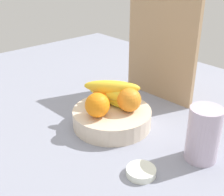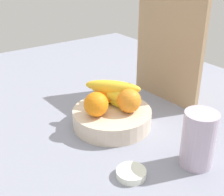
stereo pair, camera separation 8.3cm
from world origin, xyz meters
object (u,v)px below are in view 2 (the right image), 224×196
object	(u,v)px
fruit_bowl	(112,118)
orange_front_right	(129,101)
cutting_board	(168,50)
banana_bunch	(114,93)
jar_lid	(131,173)
orange_front_left	(96,104)
orange_center	(106,92)
thermos_tumbler	(198,139)

from	to	relation	value
fruit_bowl	orange_front_right	world-z (taller)	orange_front_right
orange_front_right	cutting_board	xyz separation A→B (cm)	(-8.37, 23.28, 9.15)
banana_bunch	jar_lid	xyz separation A→B (cm)	(23.70, -12.26, -8.62)
orange_front_left	orange_center	distance (cm)	8.69
orange_front_left	thermos_tumbler	bearing A→B (deg)	23.22
orange_center	thermos_tumbler	distance (cm)	32.94
orange_front_right	orange_center	world-z (taller)	same
fruit_bowl	cutting_board	world-z (taller)	cutting_board
orange_center	cutting_board	xyz separation A→B (cm)	(0.42, 25.43, 9.15)
cutting_board	jar_lid	size ratio (longest dim) A/B	4.98
cutting_board	thermos_tumbler	bearing A→B (deg)	-35.80
orange_front_left	jar_lid	world-z (taller)	orange_front_left
banana_bunch	cutting_board	world-z (taller)	cutting_board
orange_center	cutting_board	size ratio (longest dim) A/B	0.20
fruit_bowl	banana_bunch	bearing A→B (deg)	130.82
orange_front_right	jar_lid	bearing A→B (deg)	-36.84
fruit_bowl	orange_center	world-z (taller)	orange_center
orange_front_left	jar_lid	xyz separation A→B (cm)	(21.78, -4.43, -7.99)
cutting_board	jar_lid	xyz separation A→B (cm)	(26.51, -36.86, -17.14)
fruit_bowl	jar_lid	world-z (taller)	fruit_bowl
cutting_board	thermos_tumbler	size ratio (longest dim) A/B	2.49
cutting_board	thermos_tumbler	distance (cm)	39.70
cutting_board	orange_front_left	bearing A→B (deg)	-84.74
cutting_board	orange_front_right	bearing A→B (deg)	-73.26
thermos_tumbler	jar_lid	world-z (taller)	thermos_tumbler
thermos_tumbler	fruit_bowl	bearing A→B (deg)	-167.35
orange_center	thermos_tumbler	bearing A→B (deg)	8.32
orange_front_left	thermos_tumbler	size ratio (longest dim) A/B	0.49
fruit_bowl	orange_front_left	world-z (taller)	orange_front_left
banana_bunch	jar_lid	world-z (taller)	banana_bunch
orange_center	jar_lid	distance (cm)	30.33
orange_front_left	banana_bunch	bearing A→B (deg)	103.79
orange_front_left	banana_bunch	xyz separation A→B (cm)	(-1.92, 7.83, 0.63)
fruit_bowl	cutting_board	distance (cm)	31.27
banana_bunch	cutting_board	size ratio (longest dim) A/B	0.51
orange_front_right	jar_lid	distance (cm)	24.02
orange_front_right	orange_center	bearing A→B (deg)	-166.25
orange_front_left	cutting_board	world-z (taller)	cutting_board
fruit_bowl	orange_front_left	size ratio (longest dim) A/B	3.34
orange_front_right	orange_center	distance (cm)	9.06
orange_center	banana_bunch	distance (cm)	3.39
jar_lid	cutting_board	bearing A→B (deg)	125.72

